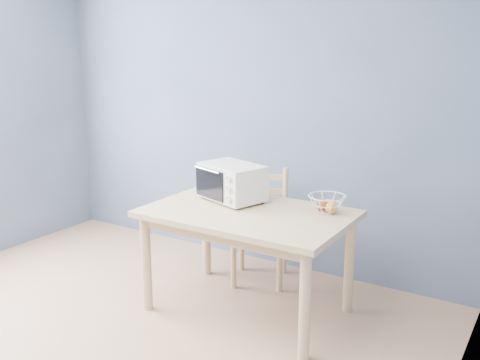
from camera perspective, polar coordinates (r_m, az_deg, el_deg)
The scene contains 5 objects.
room at distance 2.97m, azimuth -22.44°, elevation 2.22°, with size 4.01×4.51×2.61m.
dining_table at distance 3.74m, azimuth 0.82°, elevation -4.80°, with size 1.40×0.90×0.75m.
toaster_oven at distance 3.93m, azimuth -1.06°, elevation -0.13°, with size 0.54×0.45×0.28m.
fruit_basket at distance 3.71m, azimuth 9.31°, elevation -2.50°, with size 0.28×0.28×0.12m.
dining_chair at distance 4.34m, azimuth 2.23°, elevation -4.95°, with size 0.55×0.55×0.91m.
Camera 1 is at (2.38, -1.69, 1.84)m, focal length 40.00 mm.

